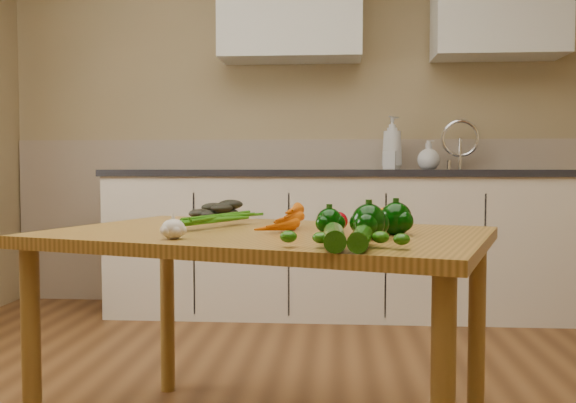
% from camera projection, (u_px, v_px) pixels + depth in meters
% --- Properties ---
extents(room, '(4.04, 5.04, 2.64)m').
position_uv_depth(room, '(273.00, 58.00, 1.97)').
color(room, brown).
rests_on(room, ground).
extents(counter_run, '(2.84, 0.64, 1.14)m').
position_uv_depth(counter_run, '(339.00, 240.00, 4.00)').
color(counter_run, beige).
rests_on(counter_run, ground).
extents(upper_cabinets, '(2.15, 0.35, 0.70)m').
position_uv_depth(upper_cabinets, '(387.00, 3.00, 4.03)').
color(upper_cabinets, silver).
rests_on(upper_cabinets, room).
extents(table, '(1.53, 1.22, 0.71)m').
position_uv_depth(table, '(266.00, 256.00, 2.02)').
color(table, '#AB7931').
rests_on(table, ground).
extents(soap_bottle_a, '(0.18, 0.19, 0.34)m').
position_uv_depth(soap_bottle_a, '(392.00, 143.00, 4.09)').
color(soap_bottle_a, silver).
rests_on(soap_bottle_a, counter_run).
extents(soap_bottle_b, '(0.10, 0.10, 0.17)m').
position_uv_depth(soap_bottle_b, '(390.00, 156.00, 4.05)').
color(soap_bottle_b, silver).
rests_on(soap_bottle_b, counter_run).
extents(soap_bottle_c, '(0.18, 0.18, 0.18)m').
position_uv_depth(soap_bottle_c, '(429.00, 155.00, 4.04)').
color(soap_bottle_c, silver).
rests_on(soap_bottle_c, counter_run).
extents(carrot_bunch, '(0.29, 0.26, 0.07)m').
position_uv_depth(carrot_bunch, '(264.00, 219.00, 2.07)').
color(carrot_bunch, '#D85B05').
rests_on(carrot_bunch, table).
extents(leafy_greens, '(0.19, 0.17, 0.09)m').
position_uv_depth(leafy_greens, '(216.00, 208.00, 2.42)').
color(leafy_greens, black).
rests_on(leafy_greens, table).
extents(garlic_bulb, '(0.07, 0.07, 0.06)m').
position_uv_depth(garlic_bulb, '(173.00, 229.00, 1.78)').
color(garlic_bulb, beige).
rests_on(garlic_bulb, table).
extents(pepper_a, '(0.08, 0.08, 0.08)m').
position_uv_depth(pepper_a, '(329.00, 222.00, 1.90)').
color(pepper_a, black).
rests_on(pepper_a, table).
extents(pepper_b, '(0.10, 0.10, 0.10)m').
position_uv_depth(pepper_b, '(396.00, 219.00, 1.89)').
color(pepper_b, black).
rests_on(pepper_b, table).
extents(pepper_c, '(0.10, 0.10, 0.10)m').
position_uv_depth(pepper_c, '(369.00, 222.00, 1.79)').
color(pepper_c, black).
rests_on(pepper_c, table).
extents(tomato_a, '(0.06, 0.06, 0.06)m').
position_uv_depth(tomato_a, '(338.00, 221.00, 2.04)').
color(tomato_a, maroon).
rests_on(tomato_a, table).
extents(tomato_b, '(0.08, 0.08, 0.07)m').
position_uv_depth(tomato_b, '(368.00, 216.00, 2.12)').
color(tomato_b, '#DD4C05').
rests_on(tomato_b, table).
extents(tomato_c, '(0.08, 0.08, 0.08)m').
position_uv_depth(tomato_c, '(384.00, 220.00, 1.99)').
color(tomato_c, '#DD4C05').
rests_on(tomato_c, table).
extents(zucchini_a, '(0.07, 0.20, 0.05)m').
position_uv_depth(zucchini_a, '(361.00, 238.00, 1.57)').
color(zucchini_a, '#164B08').
rests_on(zucchini_a, table).
extents(zucchini_b, '(0.06, 0.23, 0.05)m').
position_uv_depth(zucchini_b, '(334.00, 237.00, 1.59)').
color(zucchini_b, '#164B08').
rests_on(zucchini_b, table).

